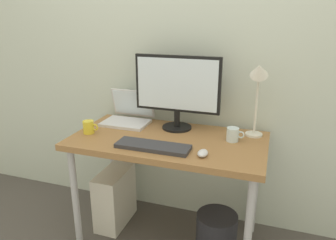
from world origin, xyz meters
TOP-DOWN VIEW (x-y plane):
  - ground_plane at (0.00, 0.00)m, footprint 6.00×6.00m
  - back_wall at (0.00, 0.38)m, footprint 4.40×0.04m
  - desk at (0.00, 0.00)m, footprint 1.22×0.64m
  - monitor at (0.00, 0.19)m, footprint 0.58×0.20m
  - laptop at (-0.37, 0.21)m, footprint 0.32×0.28m
  - desk_lamp at (0.51, 0.19)m, footprint 0.11×0.16m
  - keyboard at (-0.03, -0.18)m, footprint 0.44×0.14m
  - mouse at (0.27, -0.19)m, footprint 0.06×0.09m
  - coffee_mug at (-0.52, -0.08)m, footprint 0.11×0.07m
  - glass_cup at (0.39, 0.08)m, footprint 0.11×0.07m
  - computer_tower at (-0.43, 0.04)m, footprint 0.18×0.36m
  - wastebasket at (0.35, -0.06)m, footprint 0.26×0.26m

SIDE VIEW (x-z plane):
  - ground_plane at x=0.00m, z-range 0.00..0.00m
  - wastebasket at x=0.35m, z-range 0.00..0.30m
  - computer_tower at x=-0.43m, z-range 0.00..0.42m
  - desk at x=0.00m, z-range 0.30..1.06m
  - keyboard at x=-0.03m, z-range 0.76..0.78m
  - mouse at x=0.27m, z-range 0.76..0.79m
  - coffee_mug at x=-0.52m, z-range 0.76..0.84m
  - glass_cup at x=0.39m, z-range 0.76..0.84m
  - laptop at x=-0.37m, z-range 0.70..0.93m
  - monitor at x=0.00m, z-range 0.79..1.29m
  - desk_lamp at x=0.51m, z-range 0.86..1.36m
  - back_wall at x=0.00m, z-range 0.00..2.60m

